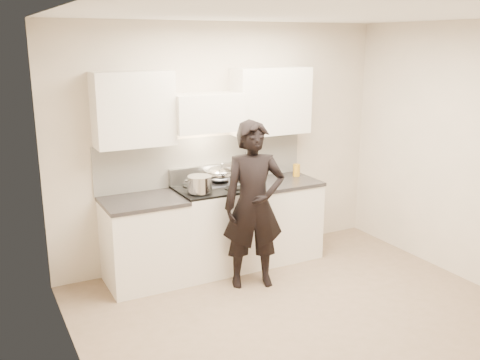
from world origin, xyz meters
The scene contains 11 objects.
ground_plane centered at (0.00, 0.00, 0.00)m, with size 4.00×4.00×0.00m, color #89705B.
room_shell centered at (-0.06, 0.37, 1.60)m, with size 4.04×3.54×2.70m.
stove centered at (-0.30, 1.42, 0.47)m, with size 0.76×0.65×0.96m.
counter_right centered at (0.53, 1.43, 0.46)m, with size 0.92×0.67×0.92m.
counter_left centered at (-1.08, 1.43, 0.46)m, with size 0.82×0.67×0.92m.
wok centered at (-0.14, 1.57, 1.05)m, with size 0.34×0.42×0.27m.
stock_pot centered at (-0.50, 1.28, 1.05)m, with size 0.36×0.31×0.17m.
utensil_crock centered at (0.28, 1.66, 1.02)m, with size 0.12×0.12×0.32m.
spice_jar centered at (0.30, 1.55, 0.97)m, with size 0.05×0.05×0.11m.
oil_glass centered at (0.86, 1.51, 0.99)m, with size 0.08×0.08×0.15m.
person centered at (-0.08, 0.87, 0.87)m, with size 0.63×0.42×1.74m, color black.
Camera 1 is at (-2.61, -3.68, 2.49)m, focal length 40.00 mm.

